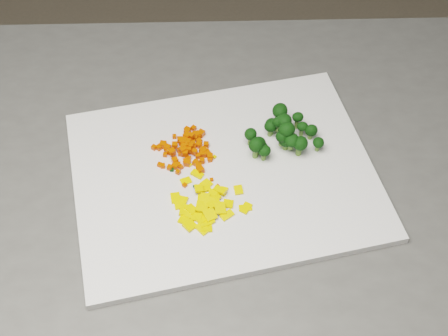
{
  "coord_description": "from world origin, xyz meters",
  "views": [
    {
      "loc": [
        0.27,
        -0.34,
        1.66
      ],
      "look_at": [
        0.29,
        0.25,
        0.92
      ],
      "focal_mm": 50.0,
      "sensor_mm": 36.0,
      "label": 1
    }
  ],
  "objects_px": {
    "cutting_board": "(224,175)",
    "counter_block": "(245,307)",
    "broccoli_pile": "(285,131)",
    "carrot_pile": "(184,145)",
    "pepper_pile": "(208,199)"
  },
  "relations": [
    {
      "from": "cutting_board",
      "to": "broccoli_pile",
      "type": "height_order",
      "value": "broccoli_pile"
    },
    {
      "from": "carrot_pile",
      "to": "pepper_pile",
      "type": "distance_m",
      "value": 0.11
    },
    {
      "from": "cutting_board",
      "to": "counter_block",
      "type": "bearing_deg",
      "value": -0.68
    },
    {
      "from": "carrot_pile",
      "to": "counter_block",
      "type": "bearing_deg",
      "value": -23.01
    },
    {
      "from": "carrot_pile",
      "to": "broccoli_pile",
      "type": "relative_size",
      "value": 0.83
    },
    {
      "from": "counter_block",
      "to": "cutting_board",
      "type": "height_order",
      "value": "cutting_board"
    },
    {
      "from": "counter_block",
      "to": "broccoli_pile",
      "type": "height_order",
      "value": "broccoli_pile"
    },
    {
      "from": "counter_block",
      "to": "cutting_board",
      "type": "xyz_separation_m",
      "value": [
        -0.04,
        0.0,
        0.46
      ]
    },
    {
      "from": "counter_block",
      "to": "pepper_pile",
      "type": "height_order",
      "value": "pepper_pile"
    },
    {
      "from": "counter_block",
      "to": "carrot_pile",
      "type": "relative_size",
      "value": 10.82
    },
    {
      "from": "broccoli_pile",
      "to": "cutting_board",
      "type": "bearing_deg",
      "value": -149.89
    },
    {
      "from": "broccoli_pile",
      "to": "counter_block",
      "type": "bearing_deg",
      "value": -132.63
    },
    {
      "from": "broccoli_pile",
      "to": "carrot_pile",
      "type": "bearing_deg",
      "value": -175.67
    },
    {
      "from": "counter_block",
      "to": "pepper_pile",
      "type": "distance_m",
      "value": 0.48
    },
    {
      "from": "pepper_pile",
      "to": "broccoli_pile",
      "type": "height_order",
      "value": "broccoli_pile"
    }
  ]
}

